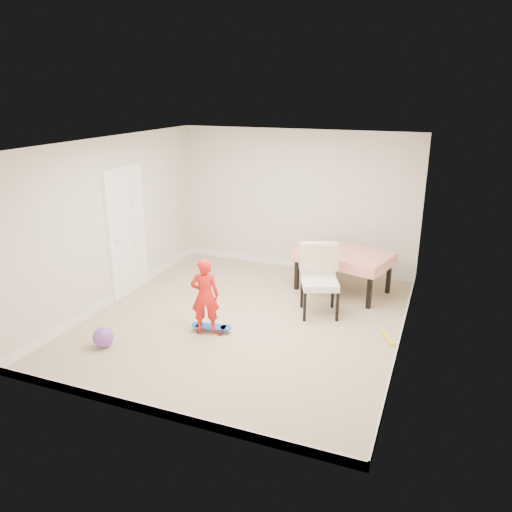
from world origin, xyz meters
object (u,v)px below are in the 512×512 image
at_px(dining_chair, 320,281).
at_px(skateboard, 211,329).
at_px(dining_table, 343,271).
at_px(child, 205,298).
at_px(balloon, 103,337).

distance_m(dining_chair, skateboard, 1.77).
distance_m(dining_table, skateboard, 2.59).
bearing_deg(child, skateboard, -145.73).
distance_m(dining_chair, child, 1.78).
distance_m(dining_table, balloon, 4.00).
xyz_separation_m(child, balloon, (-1.10, -0.84, -0.40)).
xyz_separation_m(dining_table, child, (-1.45, -2.23, 0.18)).
distance_m(dining_table, dining_chair, 1.06).
distance_m(skateboard, balloon, 1.47).
relative_size(child, balloon, 3.84).
bearing_deg(dining_chair, skateboard, -160.05).
bearing_deg(child, dining_table, -147.57).
height_order(dining_chair, child, dining_chair).
relative_size(dining_table, dining_chair, 1.40).
xyz_separation_m(dining_table, skateboard, (-1.41, -2.15, -0.31)).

